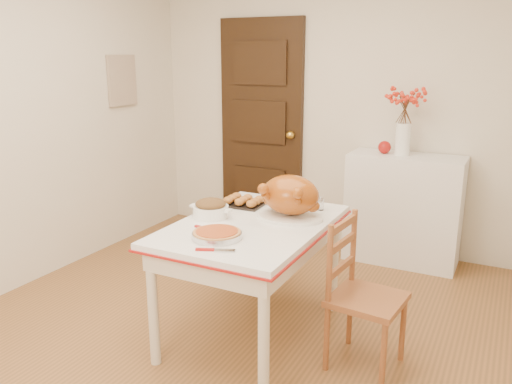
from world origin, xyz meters
The scene contains 18 objects.
floor centered at (0.00, 0.00, 0.00)m, with size 3.50×4.00×0.00m, color brown.
wall_back centered at (0.00, 2.00, 1.25)m, with size 3.50×0.00×2.50m, color beige.
wall_left centered at (-1.75, 0.00, 1.25)m, with size 0.00×4.00×2.50m, color beige.
door_back centered at (-0.70, 1.97, 1.03)m, with size 0.85×0.06×2.06m, color black.
photo_board centered at (-1.73, 1.20, 1.50)m, with size 0.03×0.35×0.45m, color beige.
sideboard centered at (0.74, 1.78, 0.46)m, with size 0.92×0.41×0.92m, color white.
kitchen_table centered at (0.16, 0.12, 0.37)m, with size 0.85×1.25×0.75m, color white, non-canonical shape.
chair_oak centered at (0.89, 0.11, 0.43)m, with size 0.38×0.38×0.86m, color brown, non-canonical shape.
berry_vase centered at (0.69, 1.78, 1.20)m, with size 0.28×0.28×0.54m, color white, non-canonical shape.
apple centered at (0.55, 1.78, 0.98)m, with size 0.11×0.11×0.11m, color #9C120F.
turkey_platter centered at (0.33, 0.31, 0.88)m, with size 0.42×0.34×0.27m, color #9D420B, non-canonical shape.
pumpkin_pie centered at (0.11, -0.21, 0.77)m, with size 0.28×0.28×0.06m, color #A3411A.
stuffing_dish centered at (-0.12, 0.11, 0.80)m, with size 0.28×0.22×0.11m, color #56381B, non-canonical shape.
rolls_tray centered at (-0.06, 0.41, 0.78)m, with size 0.25×0.20×0.07m, color #995F21, non-canonical shape.
pie_server centered at (0.20, -0.37, 0.75)m, with size 0.21×0.06×0.01m, color silver, non-canonical shape.
carving_knife centered at (0.02, -0.12, 0.75)m, with size 0.24×0.06×0.01m, color silver, non-canonical shape.
drinking_glass centered at (0.18, 0.58, 0.80)m, with size 0.06×0.06×0.11m, color white.
shaker_pair centered at (0.41, 0.56, 0.79)m, with size 0.09×0.04×0.09m, color white, non-canonical shape.
Camera 1 is at (1.53, -2.50, 1.73)m, focal length 36.18 mm.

